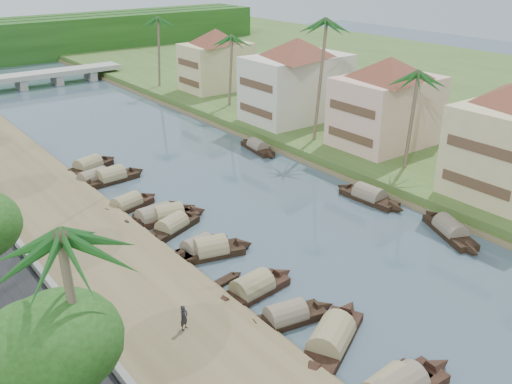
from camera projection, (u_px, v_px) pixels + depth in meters
ground at (347, 254)px, 43.57m from camera, size 220.00×220.00×0.00m
left_bank at (49, 214)px, 49.17m from camera, size 10.00×180.00×0.80m
right_bank at (339, 137)px, 68.53m from camera, size 16.00×180.00×1.20m
far_right_fill at (508, 94)px, 89.09m from camera, size 60.00×220.00×1.15m
bridge at (38, 76)px, 95.61m from camera, size 28.00×4.00×2.40m
building_mid at (387, 101)px, 62.51m from camera, size 14.11×14.11×9.70m
building_far at (297, 78)px, 72.11m from camera, size 15.59×15.59×10.20m
building_distant at (216, 59)px, 87.50m from camera, size 12.62×12.62×9.20m
sampan_2 at (331, 341)px, 33.29m from camera, size 9.07×5.91×2.41m
sampan_3 at (286, 317)px, 35.42m from camera, size 7.35×2.81×1.98m
sampan_4 at (252, 289)px, 38.30m from camera, size 7.94×2.57×2.22m
sampan_5 at (211, 251)px, 43.23m from camera, size 7.28×3.49×2.26m
sampan_6 at (198, 249)px, 43.50m from camera, size 6.67×2.43×1.99m
sampan_7 at (172, 227)px, 46.86m from camera, size 7.39×3.99×1.99m
sampan_8 at (169, 216)px, 48.76m from camera, size 7.15×2.92×2.17m
sampan_9 at (155, 217)px, 48.57m from camera, size 8.50×1.99×2.15m
sampan_10 at (127, 205)px, 50.84m from camera, size 7.26×3.25×2.00m
sampan_11 at (111, 178)px, 56.92m from camera, size 7.84×2.30×2.22m
sampan_12 at (94, 179)px, 56.69m from camera, size 8.27×3.15×1.97m
sampan_13 at (88, 167)px, 59.80m from camera, size 7.89×4.23×2.15m
sampan_14 at (450, 231)px, 46.28m from camera, size 4.86×8.25×2.05m
sampan_15 at (369, 197)px, 52.58m from camera, size 2.18×8.11×2.16m
sampan_16 at (258, 147)px, 65.62m from camera, size 2.37×7.57×1.87m
canoe_1 at (219, 284)px, 39.49m from camera, size 4.44×1.44×0.71m
canoe_2 at (153, 210)px, 50.65m from camera, size 5.31×1.59×0.76m
palm_1 at (415, 76)px, 53.94m from camera, size 3.20×3.20×10.96m
palm_2 at (320, 24)px, 60.92m from camera, size 3.20×3.20×14.74m
palm_3 at (229, 39)px, 76.68m from camera, size 3.20×3.20×10.88m
palm_4 at (67, 241)px, 20.79m from camera, size 3.20×3.20×12.12m
palm_7 at (156, 20)px, 87.49m from camera, size 3.20×3.20×11.94m
tree_1 at (50, 347)px, 22.77m from camera, size 4.90×4.90×7.58m
tree_6 at (325, 73)px, 74.92m from camera, size 4.64×4.64×7.24m
person_near at (184, 318)px, 33.41m from camera, size 0.68×0.56×1.60m
person_far at (62, 238)px, 42.77m from camera, size 0.90×0.84×1.48m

